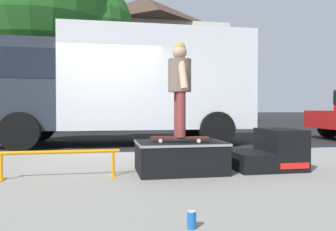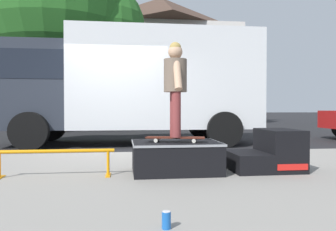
{
  "view_description": "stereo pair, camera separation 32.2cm",
  "coord_description": "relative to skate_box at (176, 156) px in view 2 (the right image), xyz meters",
  "views": [
    {
      "loc": [
        -0.13,
        -7.18,
        0.98
      ],
      "look_at": [
        0.9,
        -1.75,
        0.87
      ],
      "focal_mm": 36.36,
      "sensor_mm": 36.0,
      "label": 1
    },
    {
      "loc": [
        0.19,
        -7.23,
        0.98
      ],
      "look_at": [
        0.9,
        -1.75,
        0.87
      ],
      "focal_mm": 36.36,
      "sensor_mm": 36.0,
      "label": 2
    }
  ],
  "objects": [
    {
      "name": "street_tree_main",
      "position": [
        -3.0,
        9.98,
        4.55
      ],
      "size": [
        6.54,
        5.94,
        8.04
      ],
      "color": "brown",
      "rests_on": "ground"
    },
    {
      "name": "sidewalk_slab",
      "position": [
        -0.88,
        -0.28,
        -0.28
      ],
      "size": [
        50.0,
        5.0,
        0.12
      ],
      "primitive_type": "cube",
      "color": "gray",
      "rests_on": "ground"
    },
    {
      "name": "skateboard",
      "position": [
        -0.01,
        -0.04,
        0.25
      ],
      "size": [
        0.81,
        0.38,
        0.07
      ],
      "color": "#4C1E14",
      "rests_on": "skate_box"
    },
    {
      "name": "grind_rail",
      "position": [
        -1.56,
        -0.11,
        0.04
      ],
      "size": [
        1.48,
        0.28,
        0.35
      ],
      "color": "orange",
      "rests_on": "sidewalk_slab"
    },
    {
      "name": "soda_can_b",
      "position": [
        -0.39,
        -2.12,
        -0.16
      ],
      "size": [
        0.07,
        0.07,
        0.13
      ],
      "color": "#1959B2",
      "rests_on": "sidewalk_slab"
    },
    {
      "name": "ground_plane",
      "position": [
        -0.88,
        2.72,
        -0.34
      ],
      "size": [
        140.0,
        140.0,
        0.0
      ],
      "primitive_type": "plane",
      "color": "black"
    },
    {
      "name": "house_behind",
      "position": [
        1.8,
        18.19,
        3.9
      ],
      "size": [
        9.54,
        8.23,
        8.4
      ],
      "color": "silver",
      "rests_on": "ground"
    },
    {
      "name": "skater_kid",
      "position": [
        -0.01,
        -0.04,
        1.0
      ],
      "size": [
        0.31,
        0.65,
        1.26
      ],
      "color": "brown",
      "rests_on": "skateboard"
    },
    {
      "name": "skate_box",
      "position": [
        0.0,
        0.0,
        0.0
      ],
      "size": [
        1.16,
        0.87,
        0.41
      ],
      "color": "black",
      "rests_on": "sidewalk_slab"
    },
    {
      "name": "box_truck",
      "position": [
        -0.56,
        4.92,
        1.36
      ],
      "size": [
        6.91,
        2.63,
        3.05
      ],
      "color": "silver",
      "rests_on": "ground"
    },
    {
      "name": "kicker_ramp",
      "position": [
        1.33,
        -0.0,
        0.02
      ],
      "size": [
        0.94,
        0.77,
        0.57
      ],
      "color": "black",
      "rests_on": "sidewalk_slab"
    }
  ]
}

